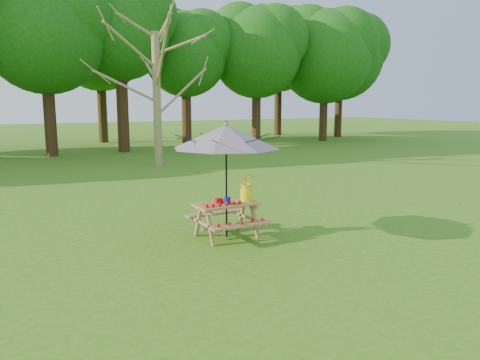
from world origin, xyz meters
TOP-DOWN VIEW (x-y plane):
  - picnic_table at (3.59, 4.30)m, footprint 1.20×1.32m
  - patio_umbrella at (3.59, 4.30)m, footprint 2.18×2.18m
  - produce_bins at (3.53, 4.36)m, footprint 0.27×0.39m
  - tomatoes_row at (3.44, 4.12)m, footprint 0.77×0.13m
  - flower_bucket at (4.04, 4.30)m, footprint 0.35×0.31m

SIDE VIEW (x-z plane):
  - picnic_table at x=3.59m, z-range -0.01..0.66m
  - tomatoes_row at x=3.44m, z-range 0.67..0.74m
  - produce_bins at x=3.53m, z-range 0.66..0.79m
  - flower_bucket at x=4.04m, z-range 0.69..1.25m
  - patio_umbrella at x=3.59m, z-range 0.82..3.07m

